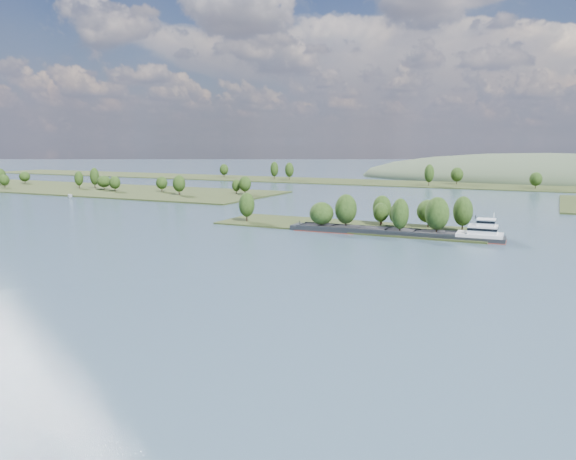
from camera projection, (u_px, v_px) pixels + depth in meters
The scene contains 7 objects.
ground at pixel (276, 257), 153.88m from camera, with size 1800.00×1800.00×0.00m, color #395063.
tree_island at pixel (367, 218), 202.10m from camera, with size 100.00×31.17×14.16m.
left_bank at pixel (67, 187), 376.15m from camera, with size 300.00×80.00×15.16m.
back_shoreline at pixel (466, 185), 398.70m from camera, with size 900.00×60.00×16.31m.
hill_west at pixel (547, 180), 466.55m from camera, with size 320.00×160.00×44.00m, color #37452F.
cargo_barge at pixel (408, 232), 188.07m from camera, with size 72.67×11.72×9.79m.
motorboat at pixel (70, 196), 312.63m from camera, with size 2.33×6.18×2.39m, color silver.
Camera 1 is at (68.18, -14.58, 31.37)m, focal length 35.00 mm.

